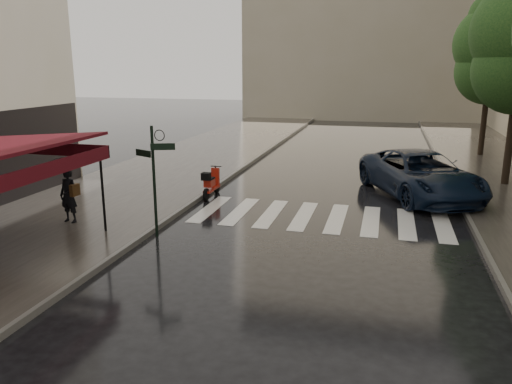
% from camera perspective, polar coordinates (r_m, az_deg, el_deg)
% --- Properties ---
extents(ground, '(120.00, 120.00, 0.00)m').
position_cam_1_polar(ground, '(11.29, -12.34, -10.35)').
color(ground, black).
rests_on(ground, ground).
extents(sidewalk_near, '(6.00, 60.00, 0.12)m').
position_cam_1_polar(sidewalk_near, '(23.52, -9.03, 2.79)').
color(sidewalk_near, '#38332D').
rests_on(sidewalk_near, ground).
extents(curb_near, '(0.12, 60.00, 0.16)m').
position_cam_1_polar(curb_near, '(22.48, -1.88, 2.48)').
color(curb_near, '#595651').
rests_on(curb_near, ground).
extents(curb_far, '(0.12, 60.00, 0.16)m').
position_cam_1_polar(curb_far, '(21.74, 21.23, 1.11)').
color(curb_far, '#595651').
rests_on(curb_far, ground).
extents(crosswalk, '(7.85, 3.20, 0.01)m').
position_cam_1_polar(crosswalk, '(15.90, 7.32, -2.84)').
color(crosswalk, silver).
rests_on(crosswalk, ground).
extents(signpost, '(1.17, 0.29, 3.10)m').
position_cam_1_polar(signpost, '(13.80, -11.58, 2.20)').
color(signpost, black).
rests_on(signpost, ground).
extents(backdrop_building, '(22.00, 6.00, 20.00)m').
position_cam_1_polar(backdrop_building, '(47.44, 13.19, 20.32)').
color(backdrop_building, tan).
rests_on(backdrop_building, ground).
extents(tree_far, '(3.80, 3.80, 8.16)m').
position_cam_1_polar(tree_far, '(28.53, 25.35, 14.52)').
color(tree_far, black).
rests_on(tree_far, sidewalk_far).
extents(pedestrian_with_umbrella, '(1.10, 1.12, 2.44)m').
position_cam_1_polar(pedestrian_with_umbrella, '(15.53, -20.87, 2.52)').
color(pedestrian_with_umbrella, black).
rests_on(pedestrian_with_umbrella, sidewalk_near).
extents(scooter, '(0.42, 1.59, 1.04)m').
position_cam_1_polar(scooter, '(18.15, -5.17, 0.92)').
color(scooter, black).
rests_on(scooter, ground).
extents(parked_car, '(4.90, 6.53, 1.65)m').
position_cam_1_polar(parked_car, '(19.04, 18.27, 1.92)').
color(parked_car, black).
rests_on(parked_car, ground).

